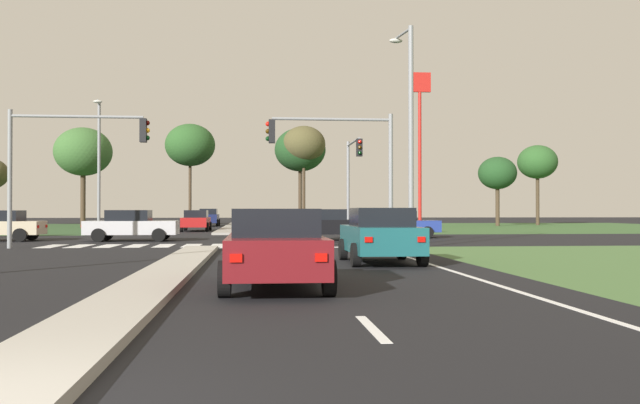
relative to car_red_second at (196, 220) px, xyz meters
The scene contains 36 objects.
ground_plane 15.16m from the car_red_second, 81.75° to the right, with size 200.00×200.00×0.00m, color black.
grass_verge_far_right 29.27m from the car_red_second, 18.97° to the left, with size 35.00×35.00×0.01m, color #385B2D.
median_island_near 34.06m from the car_red_second, 86.34° to the right, with size 1.20×22.00×0.14m, color #ADA89E.
median_island_far 10.27m from the car_red_second, 77.75° to the left, with size 1.20×36.00×0.14m, color gray.
lane_dash_near 41.44m from the car_red_second, 82.13° to the right, with size 0.14×2.00×0.01m, color silver.
lane_dash_second 35.51m from the car_red_second, 80.80° to the right, with size 0.14×2.00×0.01m, color silver.
lane_dash_third 29.61m from the car_red_second, 78.95° to the right, with size 0.14×2.00×0.01m, color silver.
lane_dash_fourth 23.75m from the car_red_second, 76.17° to the right, with size 0.14×2.00×0.01m, color silver.
edge_line_right 34.21m from the car_red_second, 74.70° to the right, with size 0.14×24.00×0.01m, color silver.
stop_bar_near 22.80m from the car_red_second, 74.80° to the right, with size 6.40×0.50×0.01m, color silver.
crosswalk_bar_near 20.64m from the car_red_second, 101.82° to the right, with size 0.70×2.80×0.01m, color silver.
crosswalk_bar_second 20.43m from the car_red_second, 98.66° to the right, with size 0.70×2.80×0.01m, color silver.
crosswalk_bar_third 20.29m from the car_red_second, 95.45° to the right, with size 0.70×2.80×0.01m, color silver.
crosswalk_bar_fourth 20.22m from the car_red_second, 92.20° to the right, with size 0.70×2.80×0.01m, color silver.
crosswalk_bar_fifth 20.20m from the car_red_second, 88.94° to the right, with size 0.70×2.80×0.01m, color silver.
crosswalk_bar_sixth 20.26m from the car_red_second, 85.68° to the right, with size 0.70×2.80×0.01m, color silver.
crosswalk_bar_seventh 20.38m from the car_red_second, 82.45° to the right, with size 0.70×2.80×0.01m, color silver.
car_red_second is the anchor object (origin of this frame).
car_maroon_third 36.63m from the car_red_second, 82.83° to the right, with size 2.03×4.46×1.53m.
car_black_fourth 17.38m from the car_red_second, 64.50° to the right, with size 4.50×2.03×1.55m.
car_blue_fifth 17.55m from the car_red_second, 47.45° to the right, with size 4.35×2.01×1.46m.
car_teal_sixth 31.32m from the car_red_second, 75.70° to the right, with size 2.02×4.19×1.57m.
car_navy_seventh 15.10m from the car_red_second, 90.50° to the left, with size 1.97×4.61×1.62m.
car_silver_eighth 15.62m from the car_red_second, 96.62° to the right, with size 4.41×2.03×1.50m.
traffic_signal_near_left 22.06m from the car_red_second, 98.90° to the right, with size 5.50×0.32×5.47m.
traffic_signal_near_right 23.17m from the car_red_second, 70.07° to the right, with size 5.26×0.32×5.49m.
traffic_signal_far_right 14.44m from the car_red_second, 46.08° to the right, with size 0.32×4.88×5.65m.
street_lamp_second 25.48m from the car_red_second, 65.95° to the right, with size 0.64×1.86×8.76m.
street_lamp_third 8.17m from the car_red_second, 145.77° to the right, with size 0.73×2.27×8.45m.
fastfood_pole_sign 20.50m from the car_red_second, 18.78° to the left, with size 1.80×0.40×12.82m.
treeline_second 18.59m from the car_red_second, 129.24° to the left, with size 5.09×5.09×8.88m.
treeline_third 19.86m from the car_red_second, 96.65° to the left, with size 4.85×4.85×9.91m.
treeline_fourth 21.85m from the car_red_second, 65.45° to the left, with size 5.09×5.09×9.68m.
treeline_fifth 21.19m from the car_red_second, 63.41° to the left, with size 4.25×4.25×9.76m.
treeline_sixth 30.57m from the car_red_second, 26.89° to the left, with size 3.62×3.62×6.54m.
treeline_seventh 36.59m from the car_red_second, 27.28° to the left, with size 3.92×3.92×7.95m.
Camera 1 is at (2.02, -4.75, 1.51)m, focal length 38.81 mm.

